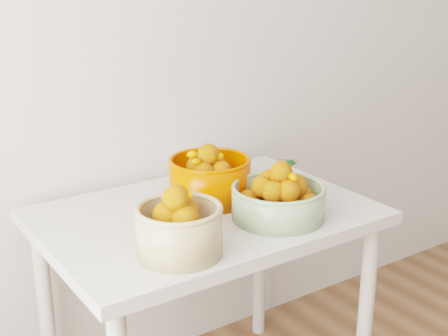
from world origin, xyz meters
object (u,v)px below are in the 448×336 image
at_px(bowl_cream, 179,228).
at_px(bowl_orange, 210,178).
at_px(table, 206,239).
at_px(bowl_green, 279,199).

height_order(bowl_cream, bowl_orange, bowl_cream).
height_order(table, bowl_orange, bowl_orange).
xyz_separation_m(bowl_cream, bowl_green, (0.37, 0.05, -0.01)).
bearing_deg(bowl_orange, bowl_green, -69.37).
bearing_deg(bowl_green, bowl_cream, -173.00).
bearing_deg(bowl_green, table, 131.82).
xyz_separation_m(table, bowl_green, (0.15, -0.17, 0.16)).
relative_size(table, bowl_green, 2.68).
relative_size(table, bowl_orange, 3.61).
distance_m(bowl_cream, bowl_orange, 0.40).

